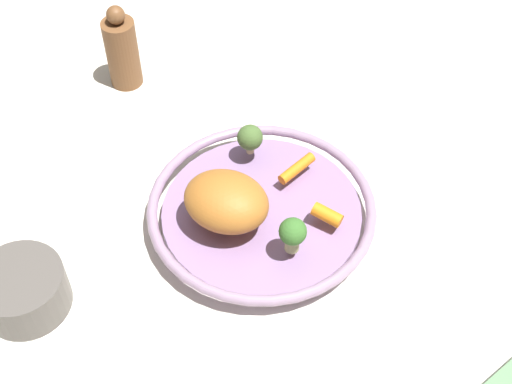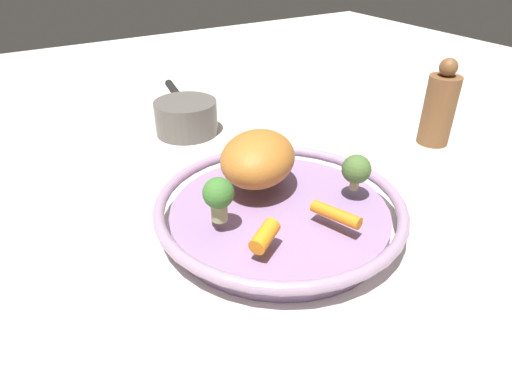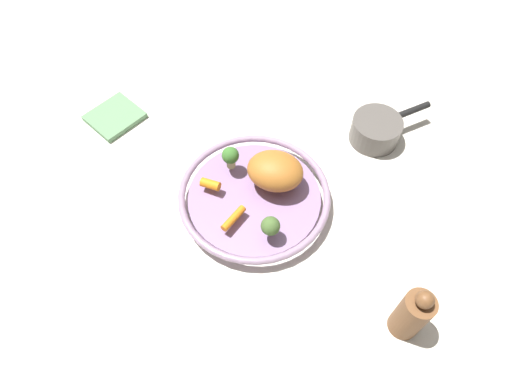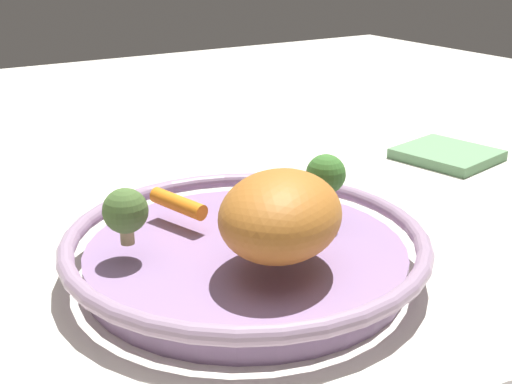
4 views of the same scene
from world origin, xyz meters
The scene contains 8 objects.
ground_plane centered at (0.00, 0.00, 0.00)m, with size 2.37×2.37×0.00m, color silver.
serving_bowl centered at (0.00, 0.00, 0.02)m, with size 0.33×0.33×0.04m.
roast_chicken_piece centered at (0.05, 0.00, 0.08)m, with size 0.12×0.10×0.07m, color #AF6827.
baby_carrot_right centered at (-0.07, -0.03, 0.05)m, with size 0.02×0.02×0.06m, color orange.
baby_carrot_left centered at (-0.07, 0.07, 0.05)m, with size 0.02×0.02×0.04m, color orange.
broccoli_floret_edge centered at (-0.03, -0.10, 0.07)m, with size 0.04×0.04×0.05m.
broccoli_floret_mid centered at (0.00, 0.09, 0.08)m, with size 0.04×0.04×0.06m.
dish_towel centered at (-0.14, 0.41, 0.01)m, with size 0.12×0.11×0.01m, color #669366.
Camera 4 is at (0.47, -0.28, 0.29)m, focal length 46.83 mm.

